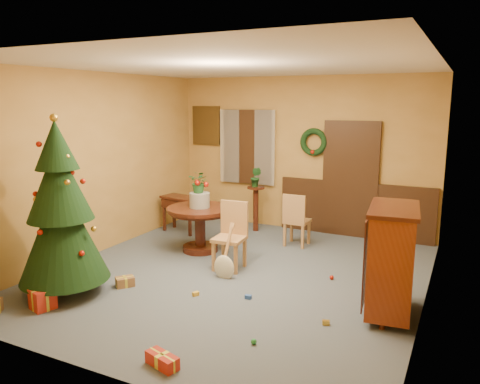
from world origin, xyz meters
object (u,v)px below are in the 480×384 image
Objects in this scene: dining_table at (200,221)px; sideboard at (391,258)px; christmas_tree at (61,211)px; chair_near at (231,233)px; writing_desk at (181,205)px.

dining_table is 3.34m from sideboard.
sideboard is at bearing 17.78° from christmas_tree.
dining_table is 0.93m from chair_near.
writing_desk is at bearing 155.18° from sideboard.
chair_near is 0.77× the size of sideboard.
christmas_tree is 2.81× the size of writing_desk.
christmas_tree reaches higher than chair_near.
dining_table is 0.47× the size of christmas_tree.
chair_near is at bearing -36.91° from writing_desk.
christmas_tree is at bearing -162.22° from sideboard.
christmas_tree is 1.79× the size of sideboard.
dining_table reaches higher than writing_desk.
chair_near reaches higher than writing_desk.
chair_near is at bearing 51.25° from christmas_tree.
writing_desk is 4.51m from sideboard.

